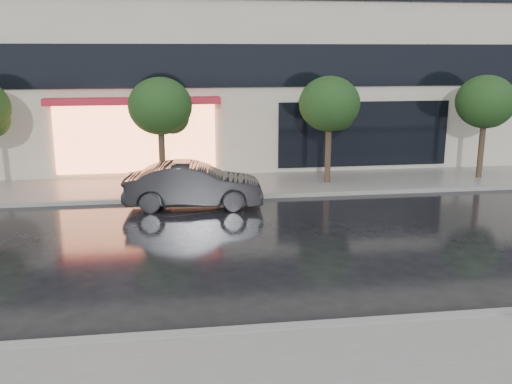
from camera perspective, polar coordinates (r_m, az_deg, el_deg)
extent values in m
plane|color=black|center=(11.39, 5.61, -11.27)|extent=(120.00, 120.00, 0.00)
cube|color=slate|center=(20.95, -1.01, 0.73)|extent=(60.00, 3.50, 0.12)
cube|color=gray|center=(10.49, 6.94, -13.20)|extent=(60.00, 0.25, 0.14)
cube|color=gray|center=(19.26, -0.35, -0.41)|extent=(60.00, 0.25, 0.14)
cube|color=black|center=(22.09, -1.62, 12.51)|extent=(28.00, 0.12, 1.60)
cube|color=#FF8C59|center=(22.20, -11.92, 5.23)|extent=(6.00, 0.10, 2.60)
cube|color=#B01B2D|center=(21.71, -12.16, 8.88)|extent=(6.40, 0.70, 0.25)
cube|color=black|center=(23.42, 10.74, 5.72)|extent=(7.00, 0.10, 2.60)
cylinder|color=#33261C|center=(20.34, -9.35, 3.14)|extent=(0.22, 0.22, 2.20)
ellipsoid|color=black|center=(20.08, -9.57, 8.48)|extent=(2.20, 2.20, 1.98)
sphere|color=black|center=(20.32, -8.38, 7.45)|extent=(1.20, 1.20, 1.20)
cylinder|color=#33261C|center=(21.08, 7.20, 3.59)|extent=(0.22, 0.22, 2.20)
ellipsoid|color=black|center=(20.83, 7.36, 8.74)|extent=(2.20, 2.20, 1.98)
sphere|color=black|center=(21.17, 8.23, 7.71)|extent=(1.20, 1.20, 1.20)
cylinder|color=#33261C|center=(23.39, 21.56, 3.74)|extent=(0.22, 0.22, 2.20)
ellipsoid|color=black|center=(23.16, 21.98, 8.37)|extent=(2.20, 2.20, 1.98)
sphere|color=black|center=(23.57, 22.50, 7.42)|extent=(1.20, 1.20, 1.20)
imported|color=black|center=(18.12, -6.27, 0.68)|extent=(4.42, 1.80, 1.43)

